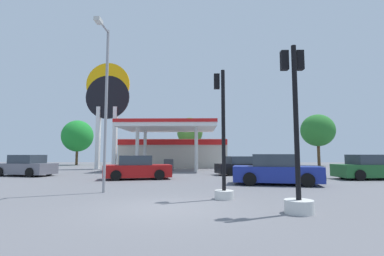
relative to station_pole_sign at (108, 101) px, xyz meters
name	(u,v)px	position (x,y,z in m)	size (l,w,h in m)	color
ground_plane	(167,208)	(9.02, -21.34, -7.37)	(90.00, 90.00, 0.00)	slate
gas_station	(174,150)	(7.05, 2.85, -5.30)	(12.29, 12.62, 4.68)	beige
station_pole_sign	(108,101)	(0.00, 0.00, 0.00)	(4.79, 0.56, 11.64)	white
car_0	(370,168)	(20.93, -11.70, -6.66)	(4.51, 2.28, 1.57)	black
car_1	(242,166)	(13.30, -8.11, -6.72)	(4.25, 2.56, 1.42)	black
car_2	(26,166)	(-2.77, -9.50, -6.67)	(4.60, 2.78, 1.54)	black
car_3	(276,171)	(14.06, -14.85, -6.64)	(4.73, 2.66, 1.60)	black
car_4	(138,168)	(6.05, -11.93, -6.68)	(4.50, 2.67, 1.51)	black
traffic_signal_0	(223,158)	(10.85, -19.63, -5.90)	(0.68, 0.70, 4.74)	silver
traffic_signal_1	(297,159)	(12.70, -21.99, -5.89)	(0.78, 0.78, 4.72)	silver
tree_0	(78,136)	(-7.64, 10.14, -3.17)	(4.44, 4.44, 6.48)	brown
tree_1	(190,132)	(8.76, 9.57, -2.63)	(3.65, 3.65, 6.75)	brown
tree_2	(318,130)	(26.52, 8.90, -2.52)	(4.54, 4.54, 7.07)	brown
corner_streetlamp	(105,92)	(5.98, -18.31, -3.14)	(0.24, 1.48, 7.05)	gray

